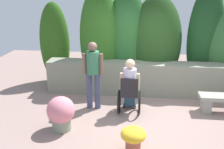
{
  "coord_description": "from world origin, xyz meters",
  "views": [
    {
      "loc": [
        -0.2,
        -5.3,
        2.88
      ],
      "look_at": [
        -0.85,
        0.58,
        0.85
      ],
      "focal_mm": 41.76,
      "sensor_mm": 36.0,
      "label": 1
    }
  ],
  "objects_px": {
    "flower_pot_terracotta_by_wall": "(133,137)",
    "flower_pot_red_accent": "(61,113)",
    "person_in_wheelchair": "(130,88)",
    "person_standing_companion": "(93,71)"
  },
  "relations": [
    {
      "from": "flower_pot_terracotta_by_wall",
      "to": "person_standing_companion",
      "type": "bearing_deg",
      "value": 120.99
    },
    {
      "from": "person_in_wheelchair",
      "to": "flower_pot_red_accent",
      "type": "height_order",
      "value": "person_in_wheelchair"
    },
    {
      "from": "flower_pot_terracotta_by_wall",
      "to": "flower_pot_red_accent",
      "type": "distance_m",
      "value": 1.64
    },
    {
      "from": "person_standing_companion",
      "to": "flower_pot_red_accent",
      "type": "xyz_separation_m",
      "value": [
        -0.49,
        -1.09,
        -0.57
      ]
    },
    {
      "from": "flower_pot_terracotta_by_wall",
      "to": "flower_pot_red_accent",
      "type": "height_order",
      "value": "flower_pot_red_accent"
    },
    {
      "from": "person_standing_companion",
      "to": "flower_pot_red_accent",
      "type": "bearing_deg",
      "value": -98.93
    },
    {
      "from": "person_in_wheelchair",
      "to": "flower_pot_red_accent",
      "type": "relative_size",
      "value": 1.81
    },
    {
      "from": "flower_pot_terracotta_by_wall",
      "to": "flower_pot_red_accent",
      "type": "bearing_deg",
      "value": 157.81
    },
    {
      "from": "flower_pot_terracotta_by_wall",
      "to": "person_in_wheelchair",
      "type": "bearing_deg",
      "value": 95.3
    },
    {
      "from": "person_standing_companion",
      "to": "person_in_wheelchair",
      "type": "bearing_deg",
      "value": 6.38
    }
  ]
}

